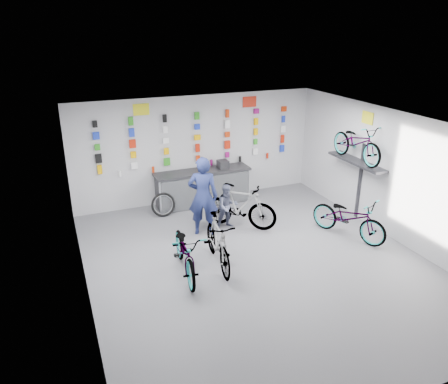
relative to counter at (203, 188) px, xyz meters
name	(u,v)px	position (x,y,z in m)	size (l,w,h in m)	color
floor	(258,263)	(0.00, -3.54, -0.49)	(8.00, 8.00, 0.00)	#505055
ceiling	(263,126)	(0.00, -3.54, 2.51)	(8.00, 8.00, 0.00)	white
wall_back	(197,149)	(0.00, 0.46, 1.01)	(7.00, 7.00, 0.00)	#B4B4B7
wall_front	(405,313)	(0.00, -7.54, 1.01)	(7.00, 7.00, 0.00)	#B4B4B7
wall_left	(80,227)	(-3.50, -3.54, 1.01)	(8.00, 8.00, 0.00)	#B4B4B7
wall_right	(397,177)	(3.50, -3.54, 1.01)	(8.00, 8.00, 0.00)	#B4B4B7
counter	(203,188)	(0.00, 0.00, 0.00)	(2.70, 0.66, 1.00)	black
merch_wall	(194,140)	(-0.11, 0.39, 1.30)	(5.56, 0.08, 1.56)	#EEAA00
wall_bracket	(357,165)	(3.33, -2.34, 0.98)	(0.39, 1.90, 2.00)	#333338
sign_left	(141,110)	(-1.50, 0.44, 2.23)	(0.42, 0.02, 0.30)	yellow
sign_right	(250,102)	(1.60, 0.44, 2.23)	(0.42, 0.02, 0.30)	red
sign_side	(367,118)	(3.48, -2.34, 2.16)	(0.02, 0.40, 0.30)	yellow
bike_left	(185,251)	(-1.55, -3.32, 0.02)	(0.67, 1.92, 1.01)	gray
bike_center	(218,242)	(-0.83, -3.28, 0.06)	(0.52, 1.83, 1.10)	gray
bike_right	(349,217)	(2.54, -3.21, 0.02)	(0.68, 1.94, 1.02)	gray
bike_service	(240,206)	(0.36, -1.75, 0.08)	(0.53, 1.89, 1.13)	gray
bike_wall	(357,142)	(3.25, -2.34, 1.57)	(0.63, 1.80, 0.95)	gray
clerk	(203,196)	(-0.60, -1.74, 0.49)	(0.71, 0.47, 1.95)	navy
customer	(227,206)	(0.06, -1.65, 0.08)	(0.55, 0.43, 1.14)	#50556F
spare_wheel	(163,205)	(-1.25, -0.37, -0.17)	(0.66, 0.22, 0.65)	black
register	(223,164)	(0.61, 0.01, 0.62)	(0.28, 0.30, 0.22)	black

